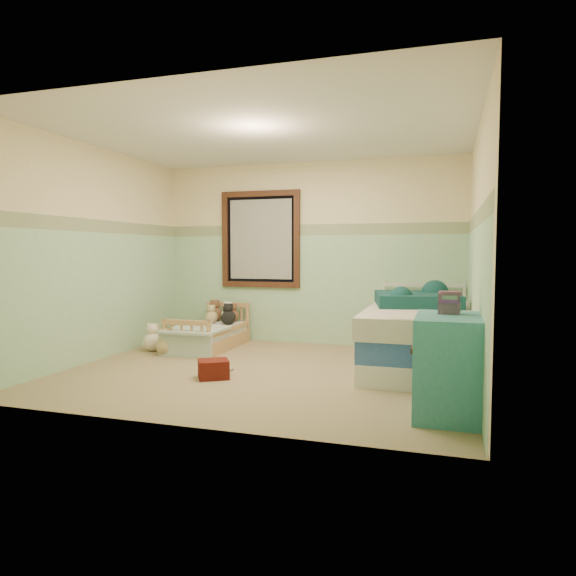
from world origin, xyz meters
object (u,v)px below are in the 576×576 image
(plush_floor_tan, at_px, (165,346))
(red_pillow, at_px, (213,369))
(plush_floor_cream, at_px, (153,342))
(floor_book, at_px, (219,370))
(toddler_bed_frame, at_px, (209,342))
(twin_bed_frame, at_px, (418,358))
(dresser, at_px, (447,365))

(plush_floor_tan, distance_m, red_pillow, 1.38)
(plush_floor_cream, relative_size, floor_book, 0.95)
(toddler_bed_frame, height_order, floor_book, toddler_bed_frame)
(red_pillow, bearing_deg, twin_bed_frame, 29.31)
(plush_floor_tan, bearing_deg, twin_bed_frame, 4.21)
(red_pillow, bearing_deg, floor_book, 104.53)
(toddler_bed_frame, relative_size, red_pillow, 4.38)
(toddler_bed_frame, distance_m, plush_floor_cream, 0.73)
(red_pillow, bearing_deg, toddler_bed_frame, 117.33)
(toddler_bed_frame, relative_size, plush_floor_tan, 5.56)
(plush_floor_cream, xyz_separation_m, twin_bed_frame, (3.31, 0.03, -0.01))
(toddler_bed_frame, height_order, plush_floor_cream, plush_floor_cream)
(toddler_bed_frame, height_order, plush_floor_tan, plush_floor_tan)
(red_pillow, relative_size, floor_book, 1.16)
(twin_bed_frame, xyz_separation_m, floor_book, (-2.02, -0.80, -0.10))
(twin_bed_frame, height_order, red_pillow, twin_bed_frame)
(twin_bed_frame, bearing_deg, plush_floor_tan, -175.79)
(plush_floor_cream, xyz_separation_m, floor_book, (1.29, -0.78, -0.11))
(plush_floor_cream, bearing_deg, red_pillow, -38.05)
(twin_bed_frame, relative_size, dresser, 2.71)
(plush_floor_cream, xyz_separation_m, red_pillow, (1.36, -1.07, -0.03))
(plush_floor_cream, bearing_deg, dresser, -23.61)
(plush_floor_cream, bearing_deg, toddler_bed_frame, 34.48)
(plush_floor_tan, distance_m, floor_book, 1.15)
(twin_bed_frame, relative_size, red_pillow, 7.11)
(toddler_bed_frame, relative_size, floor_book, 5.09)
(plush_floor_tan, bearing_deg, dresser, -22.67)
(red_pillow, bearing_deg, dresser, -12.81)
(plush_floor_cream, height_order, dresser, dresser)
(plush_floor_cream, bearing_deg, plush_floor_tan, -33.19)
(twin_bed_frame, xyz_separation_m, dresser, (0.30, -1.61, 0.28))
(twin_bed_frame, bearing_deg, toddler_bed_frame, 171.97)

